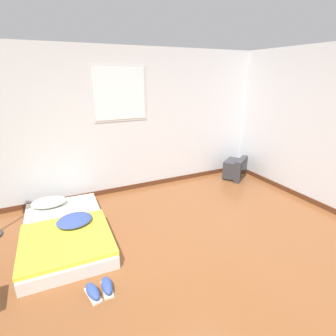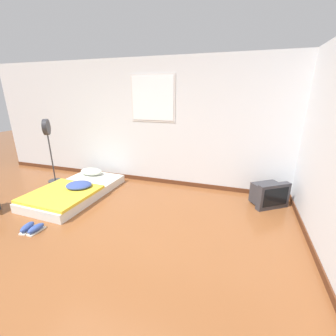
{
  "view_description": "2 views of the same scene",
  "coord_description": "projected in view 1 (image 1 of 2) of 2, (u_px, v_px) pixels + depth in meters",
  "views": [
    {
      "loc": [
        -1.24,
        -1.8,
        2.14
      ],
      "look_at": [
        0.52,
        1.84,
        0.69
      ],
      "focal_mm": 28.0,
      "sensor_mm": 36.0,
      "label": 1
    },
    {
      "loc": [
        1.83,
        -1.65,
        1.93
      ],
      "look_at": [
        0.69,
        1.82,
        0.7
      ],
      "focal_mm": 24.0,
      "sensor_mm": 36.0,
      "label": 2
    }
  ],
  "objects": [
    {
      "name": "mattress_bed",
      "position": [
        65.0,
        230.0,
        3.62
      ],
      "size": [
        1.14,
        1.93,
        0.31
      ],
      "color": "silver",
      "rests_on": "ground_plane"
    },
    {
      "name": "crt_tv",
      "position": [
        236.0,
        169.0,
        5.66
      ],
      "size": [
        0.67,
        0.63,
        0.45
      ],
      "color": "#333338",
      "rests_on": "ground_plane"
    },
    {
      "name": "ground_plane",
      "position": [
        199.0,
        290.0,
        2.75
      ],
      "size": [
        20.0,
        20.0,
        0.0
      ],
      "primitive_type": "plane",
      "color": "brown"
    },
    {
      "name": "sneaker_pair",
      "position": [
        100.0,
        289.0,
        2.7
      ],
      "size": [
        0.29,
        0.28,
        0.1
      ],
      "color": "silver",
      "rests_on": "ground_plane"
    },
    {
      "name": "wall_back",
      "position": [
        118.0,
        124.0,
        4.7
      ],
      "size": [
        8.09,
        0.08,
        2.6
      ],
      "color": "silver",
      "rests_on": "ground_plane"
    }
  ]
}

